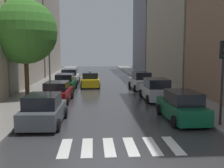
{
  "coord_description": "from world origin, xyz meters",
  "views": [
    {
      "loc": [
        -1.08,
        -8.62,
        3.92
      ],
      "look_at": [
        0.56,
        14.11,
        1.08
      ],
      "focal_mm": 42.1,
      "sensor_mm": 36.0,
      "label": 1
    }
  ],
  "objects_px": {
    "parked_car_left_nearest": "(44,110)",
    "parked_car_right_nearest": "(182,107)",
    "parked_car_left_fourth": "(70,77)",
    "taxi_midroad": "(90,80)",
    "street_tree_left": "(25,32)",
    "parked_car_left_third": "(65,83)",
    "traffic_light_right_corner": "(223,64)",
    "lamp_post_left": "(49,50)",
    "parked_car_left_second": "(57,92)",
    "parked_car_right_third": "(141,81)",
    "parked_car_right_second": "(156,90)"
  },
  "relations": [
    {
      "from": "parked_car_right_second",
      "to": "traffic_light_right_corner",
      "type": "distance_m",
      "value": 8.47
    },
    {
      "from": "parked_car_right_third",
      "to": "taxi_midroad",
      "type": "xyz_separation_m",
      "value": [
        -5.29,
        2.23,
        -0.07
      ]
    },
    {
      "from": "parked_car_left_nearest",
      "to": "parked_car_right_nearest",
      "type": "bearing_deg",
      "value": -85.53
    },
    {
      "from": "parked_car_left_nearest",
      "to": "parked_car_left_fourth",
      "type": "bearing_deg",
      "value": 2.44
    },
    {
      "from": "street_tree_left",
      "to": "lamp_post_left",
      "type": "distance_m",
      "value": 5.26
    },
    {
      "from": "parked_car_left_fourth",
      "to": "taxi_midroad",
      "type": "height_order",
      "value": "taxi_midroad"
    },
    {
      "from": "parked_car_left_third",
      "to": "taxi_midroad",
      "type": "relative_size",
      "value": 1.0
    },
    {
      "from": "traffic_light_right_corner",
      "to": "parked_car_right_second",
      "type": "bearing_deg",
      "value": 100.34
    },
    {
      "from": "parked_car_left_second",
      "to": "lamp_post_left",
      "type": "height_order",
      "value": "lamp_post_left"
    },
    {
      "from": "parked_car_left_nearest",
      "to": "parked_car_right_second",
      "type": "height_order",
      "value": "parked_car_right_second"
    },
    {
      "from": "parked_car_left_nearest",
      "to": "parked_car_right_third",
      "type": "bearing_deg",
      "value": -28.84
    },
    {
      "from": "parked_car_left_third",
      "to": "parked_car_right_third",
      "type": "height_order",
      "value": "parked_car_right_third"
    },
    {
      "from": "parked_car_left_nearest",
      "to": "parked_car_right_second",
      "type": "xyz_separation_m",
      "value": [
        7.74,
        6.75,
        0.04
      ]
    },
    {
      "from": "street_tree_left",
      "to": "traffic_light_right_corner",
      "type": "xyz_separation_m",
      "value": [
        12.11,
        -9.7,
        -2.22
      ]
    },
    {
      "from": "street_tree_left",
      "to": "traffic_light_right_corner",
      "type": "height_order",
      "value": "street_tree_left"
    },
    {
      "from": "parked_car_left_third",
      "to": "parked_car_left_second",
      "type": "bearing_deg",
      "value": -178.03
    },
    {
      "from": "parked_car_right_second",
      "to": "lamp_post_left",
      "type": "xyz_separation_m",
      "value": [
        -9.55,
        6.68,
        3.29
      ]
    },
    {
      "from": "parked_car_left_second",
      "to": "parked_car_left_third",
      "type": "bearing_deg",
      "value": 2.85
    },
    {
      "from": "parked_car_right_third",
      "to": "street_tree_left",
      "type": "bearing_deg",
      "value": 109.33
    },
    {
      "from": "traffic_light_right_corner",
      "to": "lamp_post_left",
      "type": "xyz_separation_m",
      "value": [
        -11.0,
        14.64,
        0.81
      ]
    },
    {
      "from": "parked_car_right_nearest",
      "to": "taxi_midroad",
      "type": "height_order",
      "value": "taxi_midroad"
    },
    {
      "from": "parked_car_right_nearest",
      "to": "taxi_midroad",
      "type": "relative_size",
      "value": 0.97
    },
    {
      "from": "street_tree_left",
      "to": "parked_car_left_nearest",
      "type": "bearing_deg",
      "value": -71.02
    },
    {
      "from": "parked_car_left_nearest",
      "to": "street_tree_left",
      "type": "bearing_deg",
      "value": 20.93
    },
    {
      "from": "parked_car_left_second",
      "to": "parked_car_right_third",
      "type": "xyz_separation_m",
      "value": [
        7.72,
        6.32,
        0.09
      ]
    },
    {
      "from": "parked_car_right_second",
      "to": "taxi_midroad",
      "type": "bearing_deg",
      "value": 33.51
    },
    {
      "from": "street_tree_left",
      "to": "lamp_post_left",
      "type": "bearing_deg",
      "value": 77.33
    },
    {
      "from": "street_tree_left",
      "to": "lamp_post_left",
      "type": "height_order",
      "value": "street_tree_left"
    },
    {
      "from": "traffic_light_right_corner",
      "to": "street_tree_left",
      "type": "bearing_deg",
      "value": 141.29
    },
    {
      "from": "lamp_post_left",
      "to": "traffic_light_right_corner",
      "type": "bearing_deg",
      "value": -53.09
    },
    {
      "from": "taxi_midroad",
      "to": "traffic_light_right_corner",
      "type": "relative_size",
      "value": 1.05
    },
    {
      "from": "parked_car_left_third",
      "to": "lamp_post_left",
      "type": "height_order",
      "value": "lamp_post_left"
    },
    {
      "from": "parked_car_left_fourth",
      "to": "parked_car_left_nearest",
      "type": "bearing_deg",
      "value": -178.77
    },
    {
      "from": "parked_car_left_nearest",
      "to": "lamp_post_left",
      "type": "relative_size",
      "value": 0.59
    },
    {
      "from": "lamp_post_left",
      "to": "street_tree_left",
      "type": "bearing_deg",
      "value": -102.67
    },
    {
      "from": "parked_car_left_nearest",
      "to": "parked_car_left_second",
      "type": "distance_m",
      "value": 6.43
    },
    {
      "from": "parked_car_left_third",
      "to": "parked_car_left_fourth",
      "type": "bearing_deg",
      "value": 2.25
    },
    {
      "from": "lamp_post_left",
      "to": "parked_car_left_third",
      "type": "bearing_deg",
      "value": -30.98
    },
    {
      "from": "parked_car_left_nearest",
      "to": "parked_car_right_nearest",
      "type": "height_order",
      "value": "parked_car_right_nearest"
    },
    {
      "from": "parked_car_left_third",
      "to": "street_tree_left",
      "type": "relative_size",
      "value": 0.56
    },
    {
      "from": "parked_car_left_third",
      "to": "parked_car_right_nearest",
      "type": "relative_size",
      "value": 1.02
    },
    {
      "from": "parked_car_right_second",
      "to": "street_tree_left",
      "type": "xyz_separation_m",
      "value": [
        -10.66,
        1.74,
        4.7
      ]
    },
    {
      "from": "street_tree_left",
      "to": "traffic_light_right_corner",
      "type": "relative_size",
      "value": 1.87
    },
    {
      "from": "taxi_midroad",
      "to": "parked_car_left_nearest",
      "type": "bearing_deg",
      "value": 169.12
    },
    {
      "from": "parked_car_right_nearest",
      "to": "taxi_midroad",
      "type": "bearing_deg",
      "value": 18.97
    },
    {
      "from": "parked_car_left_fourth",
      "to": "parked_car_right_third",
      "type": "xyz_separation_m",
      "value": [
        7.75,
        -5.34,
        0.0
      ]
    },
    {
      "from": "parked_car_left_third",
      "to": "lamp_post_left",
      "type": "relative_size",
      "value": 0.66
    },
    {
      "from": "traffic_light_right_corner",
      "to": "lamp_post_left",
      "type": "relative_size",
      "value": 0.63
    },
    {
      "from": "parked_car_right_second",
      "to": "parked_car_right_nearest",
      "type": "bearing_deg",
      "value": 179.54
    },
    {
      "from": "taxi_midroad",
      "to": "parked_car_right_third",
      "type": "bearing_deg",
      "value": -114.98
    }
  ]
}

